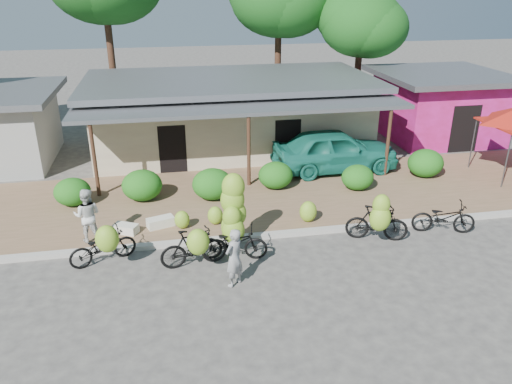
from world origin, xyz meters
The scene contains 25 objects.
ground centered at (0.00, 0.00, 0.00)m, with size 100.00×100.00×0.00m, color #3F3D3B.
sidewalk centered at (0.00, 5.00, 0.06)m, with size 60.00×6.00×0.12m, color #876348.
curb centered at (0.00, 2.00, 0.07)m, with size 60.00×0.25×0.15m, color #A8A399.
shop_main centered at (0.00, 10.93, 1.72)m, with size 13.00×8.50×3.35m.
shop_pink centered at (10.50, 10.99, 1.67)m, with size 6.00×6.00×3.25m.
tree_near_right centered at (7.31, 14.61, 5.40)m, with size 4.53×4.35×7.08m.
hedge_0 centered at (-6.39, 5.42, 0.61)m, with size 1.26×1.14×0.99m, color #135212.
hedge_1 centered at (-4.00, 5.43, 0.68)m, with size 1.43×1.29×1.12m, color #135212.
hedge_2 centered at (-1.52, 5.05, 0.68)m, with size 1.45×1.30×1.13m, color #135212.
hedge_3 centered at (0.94, 5.61, 0.63)m, with size 1.31×1.18×1.02m, color #135212.
hedge_4 centered at (3.94, 4.92, 0.59)m, with size 1.22×1.10×0.95m, color #135212.
hedge_5 centered at (7.11, 5.68, 0.68)m, with size 1.43×1.29×1.12m, color #135212.
bike_far_left centered at (-4.99, 1.33, 0.60)m, with size 2.01×1.53×1.45m.
bike_left centered at (-2.48, 0.68, 0.66)m, with size 1.96×1.29×1.46m.
bike_center centered at (-1.32, 1.20, 0.94)m, with size 2.07×1.38×2.43m.
bike_right centered at (3.08, 1.10, 0.74)m, with size 1.97×1.45×1.79m.
bike_far_right centered at (5.42, 1.33, 0.52)m, with size 2.08×1.19×1.03m.
loose_banana_a centered at (-2.73, 2.91, 0.42)m, with size 0.48×0.41×0.60m, color #97B92E.
loose_banana_b centered at (-1.65, 3.00, 0.43)m, with size 0.49×0.42×0.62m, color #97B92E.
loose_banana_c centered at (1.35, 2.63, 0.48)m, with size 0.57×0.48×0.71m, color #97B92E.
sack_near centered at (-3.40, 3.16, 0.27)m, with size 0.85×0.40×0.30m, color silver.
sack_far centered at (-4.48, 2.93, 0.26)m, with size 0.75×0.38×0.28m, color silver.
vendor centered at (-1.53, -0.38, 0.82)m, with size 0.60×0.39×1.64m, color gray.
bystander centered at (-5.51, 2.60, 0.97)m, with size 0.83×0.64×1.70m, color silver.
teal_van centered at (3.74, 7.00, 1.00)m, with size 2.07×5.15×1.75m, color #19705F.
Camera 1 is at (-3.06, -11.49, 7.50)m, focal length 35.00 mm.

